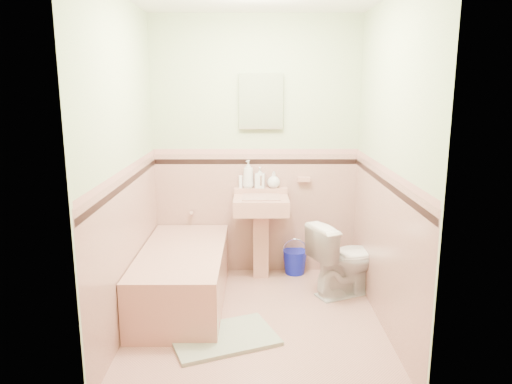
{
  "coord_description": "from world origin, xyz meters",
  "views": [
    {
      "loc": [
        -0.01,
        -3.62,
        1.85
      ],
      "look_at": [
        0.0,
        0.25,
        1.0
      ],
      "focal_mm": 34.24,
      "sensor_mm": 36.0,
      "label": 1
    }
  ],
  "objects_px": {
    "bathtub": "(183,278)",
    "soap_bottle_right": "(274,180)",
    "soap_bottle_mid": "(260,177)",
    "soap_bottle_left": "(248,174)",
    "sink": "(261,239)",
    "medicine_cabinet": "(261,101)",
    "bucket": "(295,262)",
    "toilet": "(346,258)",
    "shoe": "(209,325)"
  },
  "relations": [
    {
      "from": "bathtub",
      "to": "medicine_cabinet",
      "type": "relative_size",
      "value": 3.17
    },
    {
      "from": "bathtub",
      "to": "soap_bottle_left",
      "type": "distance_m",
      "value": 1.19
    },
    {
      "from": "medicine_cabinet",
      "to": "soap_bottle_mid",
      "type": "xyz_separation_m",
      "value": [
        -0.01,
        -0.03,
        -0.73
      ]
    },
    {
      "from": "soap_bottle_right",
      "to": "bucket",
      "type": "relative_size",
      "value": 0.67
    },
    {
      "from": "soap_bottle_left",
      "to": "bathtub",
      "type": "bearing_deg",
      "value": -128.1
    },
    {
      "from": "soap_bottle_left",
      "to": "soap_bottle_mid",
      "type": "bearing_deg",
      "value": 0.0
    },
    {
      "from": "toilet",
      "to": "bucket",
      "type": "bearing_deg",
      "value": 15.28
    },
    {
      "from": "soap_bottle_mid",
      "to": "bucket",
      "type": "bearing_deg",
      "value": -7.33
    },
    {
      "from": "medicine_cabinet",
      "to": "bucket",
      "type": "bearing_deg",
      "value": -12.41
    },
    {
      "from": "sink",
      "to": "shoe",
      "type": "relative_size",
      "value": 5.56
    },
    {
      "from": "soap_bottle_mid",
      "to": "sink",
      "type": "bearing_deg",
      "value": -87.05
    },
    {
      "from": "bathtub",
      "to": "toilet",
      "type": "height_order",
      "value": "toilet"
    },
    {
      "from": "medicine_cabinet",
      "to": "shoe",
      "type": "height_order",
      "value": "medicine_cabinet"
    },
    {
      "from": "medicine_cabinet",
      "to": "sink",
      "type": "bearing_deg",
      "value": -90.0
    },
    {
      "from": "bucket",
      "to": "shoe",
      "type": "bearing_deg",
      "value": -122.02
    },
    {
      "from": "soap_bottle_left",
      "to": "soap_bottle_mid",
      "type": "relative_size",
      "value": 1.33
    },
    {
      "from": "medicine_cabinet",
      "to": "bathtub",
      "type": "bearing_deg",
      "value": -132.58
    },
    {
      "from": "toilet",
      "to": "medicine_cabinet",
      "type": "bearing_deg",
      "value": 28.33
    },
    {
      "from": "soap_bottle_mid",
      "to": "soap_bottle_right",
      "type": "relative_size",
      "value": 1.29
    },
    {
      "from": "bathtub",
      "to": "soap_bottle_left",
      "type": "height_order",
      "value": "soap_bottle_left"
    },
    {
      "from": "medicine_cabinet",
      "to": "bucket",
      "type": "xyz_separation_m",
      "value": [
        0.34,
        -0.08,
        -1.58
      ]
    },
    {
      "from": "bathtub",
      "to": "bucket",
      "type": "relative_size",
      "value": 6.29
    },
    {
      "from": "bathtub",
      "to": "shoe",
      "type": "distance_m",
      "value": 0.62
    },
    {
      "from": "soap_bottle_right",
      "to": "sink",
      "type": "bearing_deg",
      "value": -124.79
    },
    {
      "from": "toilet",
      "to": "soap_bottle_mid",
      "type": "bearing_deg",
      "value": 30.14
    },
    {
      "from": "bathtub",
      "to": "soap_bottle_mid",
      "type": "distance_m",
      "value": 1.23
    },
    {
      "from": "medicine_cabinet",
      "to": "toilet",
      "type": "xyz_separation_m",
      "value": [
        0.76,
        -0.57,
        -1.36
      ]
    },
    {
      "from": "soap_bottle_mid",
      "to": "shoe",
      "type": "bearing_deg",
      "value": -107.79
    },
    {
      "from": "soap_bottle_right",
      "to": "toilet",
      "type": "height_order",
      "value": "soap_bottle_right"
    },
    {
      "from": "soap_bottle_mid",
      "to": "bucket",
      "type": "distance_m",
      "value": 0.92
    },
    {
      "from": "soap_bottle_mid",
      "to": "bucket",
      "type": "xyz_separation_m",
      "value": [
        0.35,
        -0.05,
        -0.85
      ]
    },
    {
      "from": "soap_bottle_mid",
      "to": "toilet",
      "type": "relative_size",
      "value": 0.3
    },
    {
      "from": "soap_bottle_right",
      "to": "bucket",
      "type": "bearing_deg",
      "value": -11.78
    },
    {
      "from": "soap_bottle_left",
      "to": "soap_bottle_mid",
      "type": "xyz_separation_m",
      "value": [
        0.11,
        0.0,
        -0.03
      ]
    },
    {
      "from": "soap_bottle_right",
      "to": "toilet",
      "type": "distance_m",
      "value": 1.03
    },
    {
      "from": "bathtub",
      "to": "sink",
      "type": "relative_size",
      "value": 1.84
    },
    {
      "from": "bathtub",
      "to": "medicine_cabinet",
      "type": "bearing_deg",
      "value": 47.42
    },
    {
      "from": "bathtub",
      "to": "toilet",
      "type": "bearing_deg",
      "value": 6.8
    },
    {
      "from": "bathtub",
      "to": "soap_bottle_right",
      "type": "bearing_deg",
      "value": 41.41
    },
    {
      "from": "sink",
      "to": "shoe",
      "type": "bearing_deg",
      "value": -111.0
    },
    {
      "from": "sink",
      "to": "bucket",
      "type": "relative_size",
      "value": 3.42
    },
    {
      "from": "bathtub",
      "to": "soap_bottle_left",
      "type": "bearing_deg",
      "value": 51.9
    },
    {
      "from": "toilet",
      "to": "shoe",
      "type": "distance_m",
      "value": 1.39
    },
    {
      "from": "soap_bottle_left",
      "to": "bucket",
      "type": "height_order",
      "value": "soap_bottle_left"
    },
    {
      "from": "bucket",
      "to": "bathtub",
      "type": "bearing_deg",
      "value": -146.95
    },
    {
      "from": "bucket",
      "to": "shoe",
      "type": "relative_size",
      "value": 1.63
    },
    {
      "from": "sink",
      "to": "medicine_cabinet",
      "type": "xyz_separation_m",
      "value": [
        0.0,
        0.21,
        1.29
      ]
    },
    {
      "from": "bucket",
      "to": "medicine_cabinet",
      "type": "bearing_deg",
      "value": 167.59
    },
    {
      "from": "sink",
      "to": "soap_bottle_mid",
      "type": "relative_size",
      "value": 3.99
    },
    {
      "from": "bathtub",
      "to": "toilet",
      "type": "distance_m",
      "value": 1.45
    }
  ]
}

